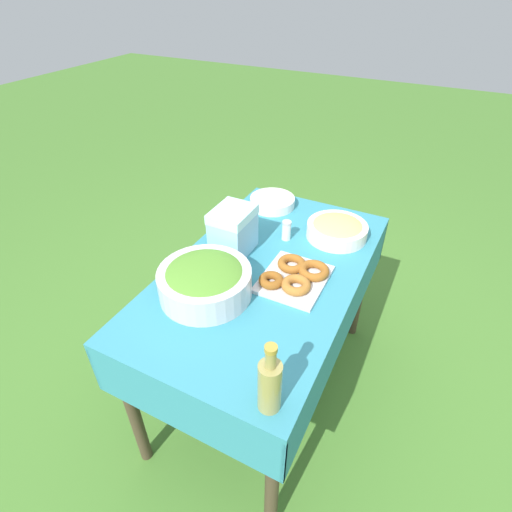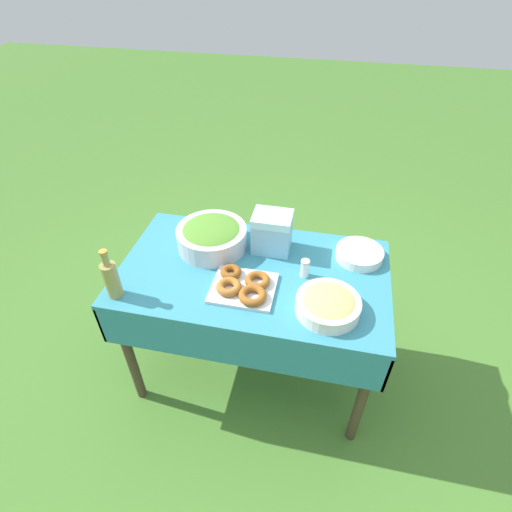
{
  "view_description": "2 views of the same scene",
  "coord_description": "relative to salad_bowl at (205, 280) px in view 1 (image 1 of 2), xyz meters",
  "views": [
    {
      "loc": [
        -1.17,
        -0.54,
        1.79
      ],
      "look_at": [
        -0.06,
        0.02,
        0.88
      ],
      "focal_mm": 28.0,
      "sensor_mm": 36.0,
      "label": 1
    },
    {
      "loc": [
        0.3,
        -1.37,
        2.05
      ],
      "look_at": [
        0.02,
        -0.03,
        0.89
      ],
      "focal_mm": 28.0,
      "sensor_mm": 36.0,
      "label": 2
    }
  ],
  "objects": [
    {
      "name": "salad_bowl",
      "position": [
        0.0,
        0.0,
        0.0
      ],
      "size": [
        0.35,
        0.35,
        0.13
      ],
      "color": "silver",
      "rests_on": "picnic_table"
    },
    {
      "name": "salt_shaker",
      "position": [
        0.48,
        -0.12,
        -0.02
      ],
      "size": [
        0.04,
        0.04,
        0.09
      ],
      "color": "white",
      "rests_on": "picnic_table"
    },
    {
      "name": "pasta_bowl",
      "position": [
        0.6,
        -0.32,
        -0.03
      ],
      "size": [
        0.27,
        0.27,
        0.08
      ],
      "color": "white",
      "rests_on": "picnic_table"
    },
    {
      "name": "ground_plane",
      "position": [
        0.24,
        -0.14,
        -0.84
      ],
      "size": [
        14.0,
        14.0,
        0.0
      ],
      "primitive_type": "plane",
      "color": "#477A2D"
    },
    {
      "name": "cooler_box",
      "position": [
        0.3,
        0.05,
        0.03
      ],
      "size": [
        0.19,
        0.15,
        0.2
      ],
      "color": "#8CC6E5",
      "rests_on": "picnic_table"
    },
    {
      "name": "plate_stack",
      "position": [
        0.73,
        0.06,
        -0.04
      ],
      "size": [
        0.23,
        0.23,
        0.05
      ],
      "color": "white",
      "rests_on": "picnic_table"
    },
    {
      "name": "donut_platter",
      "position": [
        0.23,
        -0.27,
        -0.05
      ],
      "size": [
        0.29,
        0.28,
        0.05
      ],
      "color": "silver",
      "rests_on": "picnic_table"
    },
    {
      "name": "olive_oil_bottle",
      "position": [
        -0.32,
        -0.42,
        0.03
      ],
      "size": [
        0.07,
        0.07,
        0.25
      ],
      "color": "#998E4C",
      "rests_on": "picnic_table"
    },
    {
      "name": "picnic_table",
      "position": [
        0.24,
        -0.14,
        -0.18
      ],
      "size": [
        1.27,
        0.73,
        0.77
      ],
      "color": "teal",
      "rests_on": "ground_plane"
    }
  ]
}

